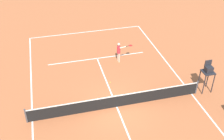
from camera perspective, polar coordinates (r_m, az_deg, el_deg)
name	(u,v)px	position (r m, az deg, el deg)	size (l,w,h in m)	color
ground_plane	(117,107)	(18.75, 0.98, -7.51)	(60.00, 60.00, 0.00)	#B76038
court_lines	(117,107)	(18.75, 0.98, -7.50)	(11.05, 23.21, 0.01)	white
tennis_net	(117,101)	(18.42, 1.00, -6.35)	(11.65, 0.10, 1.07)	#4C4C51
player_serving	(119,51)	(22.80, 1.49, 3.99)	(1.32, 0.45, 1.73)	beige
tennis_ball	(110,82)	(20.83, -0.40, -2.50)	(0.07, 0.07, 0.07)	#CCE033
umpire_chair	(208,72)	(20.30, 18.99, -0.29)	(0.80, 0.80, 2.41)	#232328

